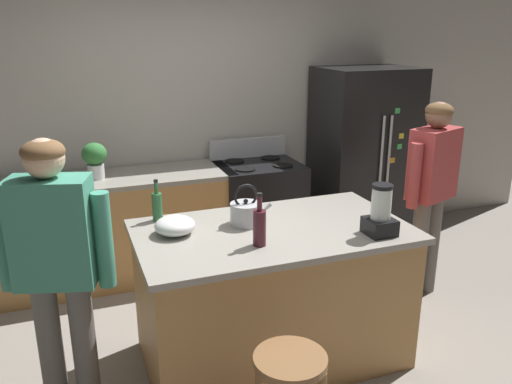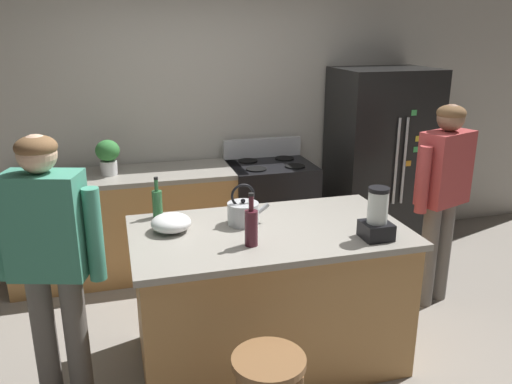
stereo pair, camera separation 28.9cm
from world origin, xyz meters
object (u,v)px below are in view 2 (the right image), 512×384
object	(u,v)px
bar_stool	(269,382)
blender_appliance	(377,217)
potted_plant	(108,155)
bottle_wine	(251,226)
mixing_bowl	(171,223)
tea_kettle	(243,212)
person_by_island_left	(50,252)
stove_range	(270,210)
kitchen_island	(268,295)
refrigerator	(380,161)
person_by_sink_right	(443,187)
bottle_olive_oil	(157,203)

from	to	relation	value
bar_stool	blender_appliance	size ratio (longest dim) A/B	1.98
potted_plant	bottle_wine	size ratio (longest dim) A/B	0.95
bar_stool	mixing_bowl	bearing A→B (deg)	108.45
blender_appliance	tea_kettle	size ratio (longest dim) A/B	1.15
person_by_island_left	bottle_wine	bearing A→B (deg)	-3.82
stove_range	blender_appliance	size ratio (longest dim) A/B	3.49
potted_plant	bottle_wine	world-z (taller)	bottle_wine
bar_stool	blender_appliance	world-z (taller)	blender_appliance
kitchen_island	person_by_island_left	bearing A→B (deg)	-173.79
refrigerator	potted_plant	size ratio (longest dim) A/B	5.86
kitchen_island	tea_kettle	distance (m)	0.57
blender_appliance	mixing_bowl	world-z (taller)	blender_appliance
stove_range	bottle_wine	world-z (taller)	bottle_wine
stove_range	person_by_island_left	size ratio (longest dim) A/B	0.68
refrigerator	kitchen_island	bearing A→B (deg)	-136.43
person_by_sink_right	potted_plant	bearing A→B (deg)	154.08
person_by_island_left	refrigerator	bearing A→B (deg)	29.96
blender_appliance	bar_stool	bearing A→B (deg)	-146.41
bar_stool	person_by_sink_right	bearing A→B (deg)	35.04
stove_range	person_by_island_left	xyz separation A→B (m)	(-1.74, -1.66, 0.51)
refrigerator	person_by_sink_right	bearing A→B (deg)	-94.36
mixing_bowl	bar_stool	bearing A→B (deg)	-71.55
person_by_sink_right	potted_plant	distance (m)	2.71
person_by_island_left	mixing_bowl	xyz separation A→B (m)	(0.68, 0.26, -0.00)
kitchen_island	potted_plant	size ratio (longest dim) A/B	5.68
bottle_olive_oil	bottle_wine	bearing A→B (deg)	-51.99
bottle_olive_oil	kitchen_island	bearing A→B (deg)	-31.60
stove_range	bottle_wine	size ratio (longest dim) A/B	3.49
kitchen_island	blender_appliance	world-z (taller)	blender_appliance
person_by_island_left	bottle_olive_oil	distance (m)	0.82
mixing_bowl	tea_kettle	distance (m)	0.46
kitchen_island	potted_plant	distance (m)	1.92
person_by_sink_right	bottle_wine	size ratio (longest dim) A/B	5.03
kitchen_island	refrigerator	size ratio (longest dim) A/B	0.97
person_by_island_left	mixing_bowl	size ratio (longest dim) A/B	6.56
potted_plant	tea_kettle	xyz separation A→B (m)	(0.81, -1.42, -0.09)
refrigerator	potted_plant	distance (m)	2.53
person_by_sink_right	tea_kettle	world-z (taller)	person_by_sink_right
bar_stool	tea_kettle	size ratio (longest dim) A/B	2.26
stove_range	tea_kettle	bearing A→B (deg)	-113.69
potted_plant	bottle_olive_oil	bearing A→B (deg)	-75.42
bottle_olive_oil	bar_stool	bearing A→B (deg)	-72.96
person_by_island_left	tea_kettle	bearing A→B (deg)	13.35
bar_stool	bottle_olive_oil	distance (m)	1.42
bottle_olive_oil	refrigerator	bearing A→B (deg)	26.41
refrigerator	tea_kettle	bearing A→B (deg)	-141.28
stove_range	bottle_olive_oil	world-z (taller)	bottle_olive_oil
kitchen_island	mixing_bowl	bearing A→B (deg)	167.83
kitchen_island	bottle_wine	xyz separation A→B (m)	(-0.17, -0.21, 0.58)
person_by_island_left	bar_stool	world-z (taller)	person_by_island_left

